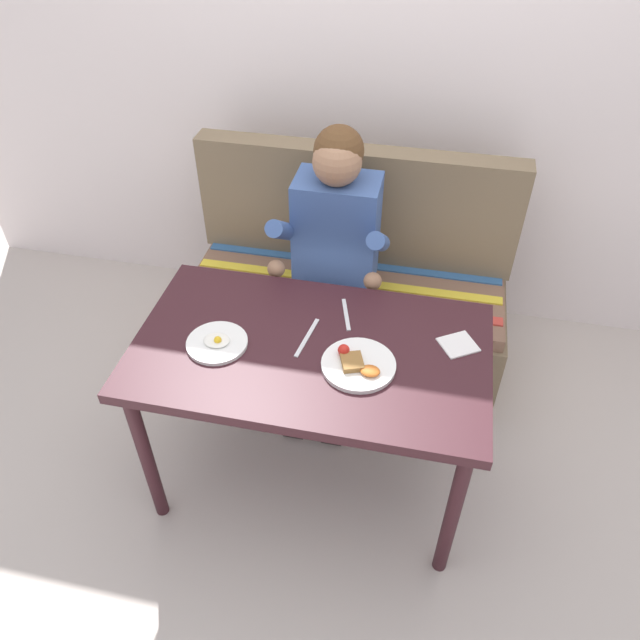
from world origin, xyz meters
TOP-DOWN VIEW (x-y plane):
  - ground_plane at (0.00, 0.00)m, footprint 8.00×8.00m
  - back_wall at (0.00, 1.27)m, footprint 4.40×0.10m
  - table at (0.00, 0.00)m, footprint 1.20×0.70m
  - couch at (0.00, 0.76)m, footprint 1.44×0.56m
  - person at (-0.04, 0.59)m, footprint 0.45×0.61m
  - plate_breakfast at (0.17, -0.06)m, footprint 0.24×0.24m
  - plate_eggs at (-0.31, -0.06)m, footprint 0.21×0.21m
  - napkin at (0.48, 0.11)m, footprint 0.15×0.15m
  - fork at (0.09, 0.18)m, footprint 0.06×0.17m
  - knife at (-0.02, 0.04)m, footprint 0.04×0.20m

SIDE VIEW (x-z plane):
  - ground_plane at x=0.00m, z-range 0.00..0.00m
  - couch at x=0.00m, z-range -0.17..0.83m
  - table at x=0.00m, z-range 0.28..1.01m
  - fork at x=0.09m, z-range 0.73..0.73m
  - knife at x=-0.02m, z-range 0.73..0.73m
  - napkin at x=0.48m, z-range 0.73..0.74m
  - plate_eggs at x=-0.31m, z-range 0.72..0.76m
  - person at x=-0.04m, z-range 0.13..1.35m
  - plate_breakfast at x=0.17m, z-range 0.72..0.77m
  - back_wall at x=0.00m, z-range 0.00..2.60m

